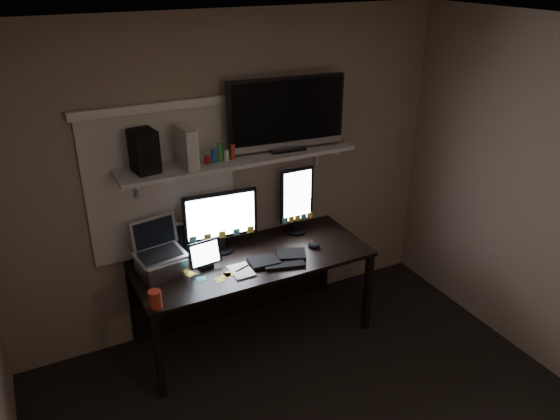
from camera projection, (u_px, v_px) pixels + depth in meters
ceiling at (384, 42)px, 2.27m from camera, size 3.60×3.60×0.00m
back_wall at (231, 178)px, 4.25m from camera, size 3.60×0.00×3.60m
window_blinds at (162, 185)px, 3.99m from camera, size 1.10×0.02×1.10m
desk at (247, 269)px, 4.34m from camera, size 1.80×0.75×0.73m
wall_shelf at (239, 159)px, 4.02m from camera, size 1.80×0.35×0.03m
monitor_landscape at (221, 222)px, 4.16m from camera, size 0.58×0.11×0.50m
monitor_portrait at (297, 201)px, 4.43m from camera, size 0.29×0.06×0.57m
keyboard at (278, 258)px, 4.13m from camera, size 0.49×0.29×0.03m
mouse at (314, 245)px, 4.31m from camera, size 0.10×0.12×0.04m
notepad at (241, 271)px, 3.98m from camera, size 0.15×0.21×0.01m
tablet at (204, 254)px, 3.99m from camera, size 0.26×0.13×0.22m
file_sorter at (182, 238)px, 4.17m from camera, size 0.22×0.12×0.26m
laptop at (160, 250)px, 3.87m from camera, size 0.39×0.33×0.39m
cup at (155, 299)px, 3.55m from camera, size 0.11×0.11×0.12m
sticky_notes at (210, 275)px, 3.94m from camera, size 0.30×0.23×0.00m
tv at (286, 114)px, 4.04m from camera, size 0.92×0.24×0.55m
game_console at (187, 147)px, 3.77m from camera, size 0.10×0.24×0.28m
speaker at (144, 151)px, 3.68m from camera, size 0.18×0.21×0.29m
bottles at (220, 153)px, 3.89m from camera, size 0.21×0.08×0.13m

